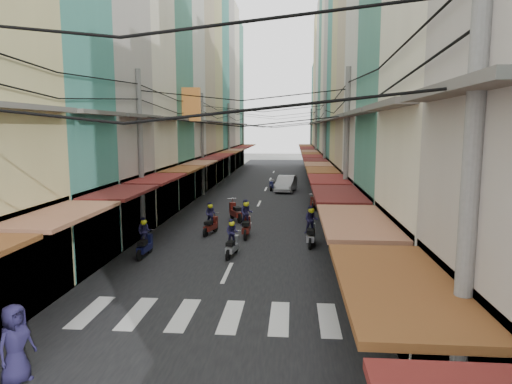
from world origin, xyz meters
The scene contains 15 objects.
ground centered at (0.00, 0.00, 0.00)m, with size 160.00×160.00×0.00m, color slate.
road centered at (0.00, 20.00, 0.01)m, with size 10.00×80.00×0.02m, color black.
sidewalk_left centered at (-6.50, 20.00, 0.03)m, with size 3.00×80.00×0.06m, color gray.
sidewalk_right centered at (6.50, 20.00, 0.03)m, with size 3.00×80.00×0.06m, color gray.
crosswalk centered at (0.00, -6.00, 0.03)m, with size 7.55×2.40×0.01m.
building_row_left centered at (-7.92, 16.56, 9.78)m, with size 7.80×67.67×23.70m.
building_row_right centered at (7.92, 16.45, 9.41)m, with size 7.80×68.98×22.59m.
utility_poles centered at (0.00, 15.01, 6.59)m, with size 10.20×66.13×8.20m.
white_car centered at (1.83, 20.65, 0.00)m, with size 4.81×1.89×1.70m, color silver.
bicycle centered at (7.03, -0.72, 0.00)m, with size 0.64×1.71×1.18m, color black.
moving_scooters centered at (0.10, 4.67, 0.53)m, with size 8.02×23.11×1.89m.
parked_scooters centered at (4.74, -3.59, 0.47)m, with size 12.89×11.63×1.00m.
pedestrians centered at (-4.54, 1.78, 1.05)m, with size 12.44×22.16×2.22m.
market_umbrella centered at (5.98, -2.98, 2.37)m, with size 2.55×2.55×2.69m.
traffic_sign centered at (4.78, -0.97, 1.93)m, with size 0.10×0.59×2.69m.
Camera 1 is at (2.45, -18.48, 5.43)m, focal length 32.00 mm.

